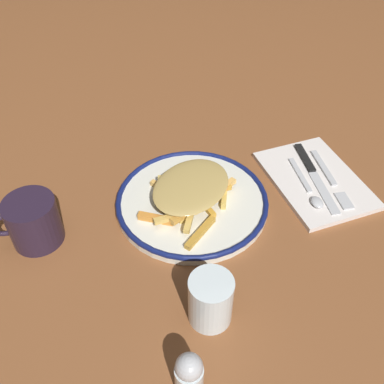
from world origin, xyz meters
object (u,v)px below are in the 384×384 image
water_glass (211,300)px  coffee_mug (33,223)px  knife (312,171)px  spoon (310,191)px  fork (330,178)px  plate (192,201)px  fries_heap (190,191)px  salt_shaker (189,374)px  napkin (315,180)px

water_glass → coffee_mug: coffee_mug is taller
coffee_mug → knife: bearing=-178.6°
spoon → coffee_mug: coffee_mug is taller
fork → coffee_mug: 0.58m
plate → fork: (-0.29, 0.02, 0.00)m
fork → fries_heap: bearing=-4.6°
plate → knife: plate is taller
plate → salt_shaker: (0.11, 0.33, 0.03)m
coffee_mug → salt_shaker: 0.38m
coffee_mug → spoon: bearing=175.6°
fork → coffee_mug: (0.57, -0.02, 0.03)m
napkin → water_glass: (0.30, 0.23, 0.04)m
plate → knife: size_ratio=1.39×
spoon → plate: bearing=-10.8°
fork → coffee_mug: size_ratio=1.50×
fries_heap → salt_shaker: salt_shaker is taller
plate → spoon: (-0.23, 0.04, 0.00)m
plate → fries_heap: 0.03m
plate → knife: 0.26m
coffee_mug → plate: bearing=-179.3°
coffee_mug → fries_heap: bearing=-178.8°
knife → plate: bearing=2.2°
fries_heap → fork: size_ratio=1.29×
spoon → napkin: bearing=-131.8°
napkin → water_glass: size_ratio=2.68×
napkin → coffee_mug: size_ratio=1.99×
coffee_mug → salt_shaker: bearing=119.1°
water_glass → fries_heap: bearing=-99.5°
plate → fork: bearing=175.8°
plate → coffee_mug: size_ratio=2.48×
fries_heap → coffee_mug: bearing=1.2°
fork → water_glass: water_glass is taller
plate → coffee_mug: coffee_mug is taller
spoon → water_glass: bearing=35.5°
plate → spoon: 0.23m
napkin → water_glass: water_glass is taller
fork → knife: (0.02, -0.03, 0.00)m
fries_heap → water_glass: size_ratio=2.62×
fork → knife: bearing=-51.6°
fork → water_glass: size_ratio=2.02×
plate → napkin: size_ratio=1.25×
fries_heap → spoon: (-0.23, 0.05, -0.02)m
napkin → fork: 0.03m
salt_shaker → water_glass: bearing=-122.8°
plate → fries_heap: bearing=-36.0°
knife → salt_shaker: (0.37, 0.34, 0.03)m
knife → water_glass: (0.30, 0.25, 0.03)m
fork → water_glass: (0.33, 0.22, 0.03)m
spoon → coffee_mug: (0.52, -0.04, 0.03)m
coffee_mug → napkin: bearing=179.5°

